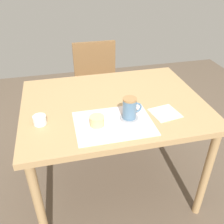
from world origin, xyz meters
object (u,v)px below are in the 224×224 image
object	(u,v)px
pastry_plate	(97,126)
coffee_mug	(130,108)
pastry	(97,121)
wooden_chair	(97,86)
sugar_bowl	(40,120)
dining_table	(113,113)

from	to	relation	value
pastry_plate	coffee_mug	world-z (taller)	coffee_mug
pastry_plate	coffee_mug	bearing A→B (deg)	11.65
pastry	wooden_chair	bearing A→B (deg)	79.92
pastry_plate	sugar_bowl	bearing A→B (deg)	160.73
wooden_chair	sugar_bowl	distance (m)	1.03
wooden_chair	pastry_plate	bearing A→B (deg)	80.73
dining_table	pastry_plate	size ratio (longest dim) A/B	7.39
wooden_chair	coffee_mug	world-z (taller)	coffee_mug
wooden_chair	coffee_mug	size ratio (longest dim) A/B	7.02
dining_table	pastry_plate	xyz separation A→B (m)	(-0.15, -0.24, 0.09)
coffee_mug	sugar_bowl	xyz separation A→B (m)	(-0.49, 0.06, -0.04)
dining_table	sugar_bowl	bearing A→B (deg)	-162.89
dining_table	pastry_plate	world-z (taller)	pastry_plate
dining_table	sugar_bowl	world-z (taller)	sugar_bowl
dining_table	coffee_mug	xyz separation A→B (m)	(0.04, -0.20, 0.15)
wooden_chair	sugar_bowl	xyz separation A→B (m)	(-0.47, -0.87, 0.28)
dining_table	wooden_chair	bearing A→B (deg)	87.88
pastry_plate	dining_table	bearing A→B (deg)	58.53
pastry_plate	pastry	xyz separation A→B (m)	(0.00, 0.00, 0.03)
dining_table	wooden_chair	xyz separation A→B (m)	(0.03, 0.74, -0.18)
pastry_plate	pastry	world-z (taller)	pastry
dining_table	pastry	size ratio (longest dim) A/B	14.29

